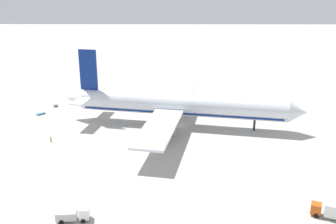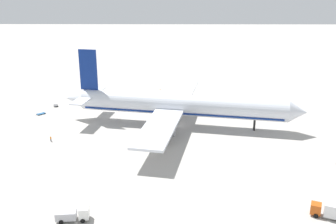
{
  "view_description": "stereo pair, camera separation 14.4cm",
  "coord_description": "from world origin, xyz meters",
  "px_view_note": "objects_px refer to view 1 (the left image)",
  "views": [
    {
      "loc": [
        -3.68,
        -118.81,
        45.45
      ],
      "look_at": [
        -4.41,
        -3.25,
        5.7
      ],
      "focal_mm": 41.38,
      "sensor_mm": 36.0,
      "label": 1
    },
    {
      "loc": [
        -3.54,
        -118.81,
        45.45
      ],
      "look_at": [
        -4.41,
        -3.25,
        5.7
      ],
      "focal_mm": 41.38,
      "sensor_mm": 36.0,
      "label": 2
    }
  ],
  "objects_px": {
    "service_truck_0": "(74,214)",
    "ground_worker_2": "(51,139)",
    "baggage_cart_0": "(181,85)",
    "traffic_cone_2": "(85,88)",
    "baggage_cart_2": "(55,105)",
    "service_truck_1": "(330,210)",
    "airliner": "(178,105)",
    "baggage_cart_1": "(41,114)",
    "traffic_cone_0": "(160,89)",
    "traffic_cone_1": "(85,97)"
  },
  "relations": [
    {
      "from": "airliner",
      "to": "baggage_cart_0",
      "type": "xyz_separation_m",
      "value": [
        2.18,
        47.65,
        -6.07
      ]
    },
    {
      "from": "airliner",
      "to": "baggage_cart_0",
      "type": "distance_m",
      "value": 48.09
    },
    {
      "from": "baggage_cart_1",
      "to": "traffic_cone_0",
      "type": "bearing_deg",
      "value": 38.0
    },
    {
      "from": "service_truck_0",
      "to": "baggage_cart_2",
      "type": "xyz_separation_m",
      "value": [
        -24.21,
        72.75,
        -0.7
      ]
    },
    {
      "from": "airliner",
      "to": "ground_worker_2",
      "type": "relative_size",
      "value": 46.35
    },
    {
      "from": "baggage_cart_0",
      "to": "baggage_cart_2",
      "type": "height_order",
      "value": "baggage_cart_0"
    },
    {
      "from": "airliner",
      "to": "baggage_cart_1",
      "type": "height_order",
      "value": "airliner"
    },
    {
      "from": "service_truck_1",
      "to": "traffic_cone_2",
      "type": "bearing_deg",
      "value": 125.77
    },
    {
      "from": "baggage_cart_2",
      "to": "traffic_cone_1",
      "type": "relative_size",
      "value": 5.38
    },
    {
      "from": "service_truck_1",
      "to": "baggage_cart_0",
      "type": "relative_size",
      "value": 2.05
    },
    {
      "from": "service_truck_1",
      "to": "ground_worker_2",
      "type": "relative_size",
      "value": 4.15
    },
    {
      "from": "baggage_cart_1",
      "to": "traffic_cone_1",
      "type": "distance_m",
      "value": 23.43
    },
    {
      "from": "baggage_cart_0",
      "to": "traffic_cone_1",
      "type": "bearing_deg",
      "value": -156.62
    },
    {
      "from": "baggage_cart_1",
      "to": "traffic_cone_0",
      "type": "distance_m",
      "value": 52.62
    },
    {
      "from": "traffic_cone_1",
      "to": "baggage_cart_1",
      "type": "bearing_deg",
      "value": -119.09
    },
    {
      "from": "baggage_cart_0",
      "to": "traffic_cone_2",
      "type": "xyz_separation_m",
      "value": [
        -42.12,
        -3.3,
        -0.48
      ]
    },
    {
      "from": "service_truck_1",
      "to": "airliner",
      "type": "bearing_deg",
      "value": 119.57
    },
    {
      "from": "baggage_cart_1",
      "to": "baggage_cart_2",
      "type": "bearing_deg",
      "value": 74.32
    },
    {
      "from": "ground_worker_2",
      "to": "traffic_cone_0",
      "type": "bearing_deg",
      "value": 61.45
    },
    {
      "from": "traffic_cone_1",
      "to": "traffic_cone_2",
      "type": "distance_m",
      "value": 13.95
    },
    {
      "from": "baggage_cart_1",
      "to": "ground_worker_2",
      "type": "xyz_separation_m",
      "value": [
        10.67,
        -24.18,
        0.6
      ]
    },
    {
      "from": "ground_worker_2",
      "to": "traffic_cone_0",
      "type": "xyz_separation_m",
      "value": [
        30.79,
        56.57,
        -0.59
      ]
    },
    {
      "from": "baggage_cart_2",
      "to": "traffic_cone_2",
      "type": "relative_size",
      "value": 5.38
    },
    {
      "from": "baggage_cart_0",
      "to": "traffic_cone_2",
      "type": "distance_m",
      "value": 42.25
    },
    {
      "from": "traffic_cone_0",
      "to": "traffic_cone_2",
      "type": "distance_m",
      "value": 33.05
    },
    {
      "from": "airliner",
      "to": "baggage_cart_2",
      "type": "bearing_deg",
      "value": 156.93
    },
    {
      "from": "baggage_cart_0",
      "to": "traffic_cone_0",
      "type": "distance_m",
      "value": 10.42
    },
    {
      "from": "baggage_cart_0",
      "to": "ground_worker_2",
      "type": "xyz_separation_m",
      "value": [
        -39.9,
        -61.59,
        0.11
      ]
    },
    {
      "from": "baggage_cart_2",
      "to": "baggage_cart_0",
      "type": "bearing_deg",
      "value": 30.4
    },
    {
      "from": "service_truck_0",
      "to": "baggage_cart_1",
      "type": "height_order",
      "value": "service_truck_0"
    },
    {
      "from": "service_truck_0",
      "to": "baggage_cart_1",
      "type": "relative_size",
      "value": 2.16
    },
    {
      "from": "service_truck_1",
      "to": "ground_worker_2",
      "type": "xyz_separation_m",
      "value": [
        -67.29,
        38.17,
        -0.83
      ]
    },
    {
      "from": "service_truck_0",
      "to": "ground_worker_2",
      "type": "xyz_separation_m",
      "value": [
        -16.13,
        39.31,
        -0.51
      ]
    },
    {
      "from": "ground_worker_2",
      "to": "traffic_cone_1",
      "type": "xyz_separation_m",
      "value": [
        0.72,
        44.65,
        -0.59
      ]
    },
    {
      "from": "ground_worker_2",
      "to": "baggage_cart_0",
      "type": "bearing_deg",
      "value": 57.06
    },
    {
      "from": "traffic_cone_0",
      "to": "baggage_cart_1",
      "type": "bearing_deg",
      "value": -142.0
    },
    {
      "from": "traffic_cone_0",
      "to": "traffic_cone_1",
      "type": "xyz_separation_m",
      "value": [
        -30.07,
        -11.92,
        0.0
      ]
    },
    {
      "from": "baggage_cart_2",
      "to": "ground_worker_2",
      "type": "relative_size",
      "value": 1.74
    },
    {
      "from": "service_truck_0",
      "to": "traffic_cone_0",
      "type": "relative_size",
      "value": 12.2
    },
    {
      "from": "baggage_cart_1",
      "to": "traffic_cone_2",
      "type": "xyz_separation_m",
      "value": [
        8.46,
        34.11,
        0.01
      ]
    },
    {
      "from": "ground_worker_2",
      "to": "service_truck_1",
      "type": "bearing_deg",
      "value": -29.57
    },
    {
      "from": "service_truck_1",
      "to": "traffic_cone_2",
      "type": "xyz_separation_m",
      "value": [
        -69.5,
        96.46,
        -1.42
      ]
    },
    {
      "from": "baggage_cart_1",
      "to": "traffic_cone_2",
      "type": "height_order",
      "value": "traffic_cone_2"
    },
    {
      "from": "baggage_cart_1",
      "to": "baggage_cart_2",
      "type": "relative_size",
      "value": 1.05
    },
    {
      "from": "traffic_cone_0",
      "to": "traffic_cone_1",
      "type": "height_order",
      "value": "same"
    },
    {
      "from": "baggage_cart_2",
      "to": "traffic_cone_1",
      "type": "xyz_separation_m",
      "value": [
        8.79,
        11.21,
        -0.4
      ]
    },
    {
      "from": "baggage_cart_0",
      "to": "traffic_cone_2",
      "type": "relative_size",
      "value": 6.27
    },
    {
      "from": "baggage_cart_1",
      "to": "ground_worker_2",
      "type": "relative_size",
      "value": 1.83
    },
    {
      "from": "baggage_cart_2",
      "to": "traffic_cone_1",
      "type": "bearing_deg",
      "value": 51.89
    },
    {
      "from": "service_truck_0",
      "to": "baggage_cart_0",
      "type": "height_order",
      "value": "service_truck_0"
    }
  ]
}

